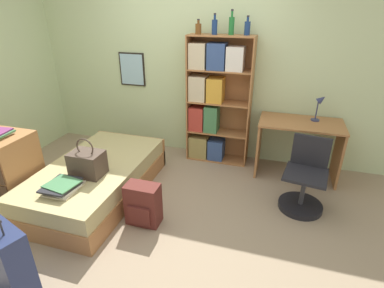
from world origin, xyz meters
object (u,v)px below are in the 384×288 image
(bottle_green, at_px, (198,28))
(backpack, at_px, (143,205))
(bottle_clear, at_px, (232,25))
(bottle_blue, at_px, (247,28))
(desk, at_px, (299,140))
(desk_lamp, at_px, (320,103))
(bookcase, at_px, (212,100))
(suitcase, at_px, (7,262))
(bed, at_px, (97,178))
(bottle_brown, at_px, (215,26))
(book_stack_on_bed, at_px, (63,187))
(dresser, at_px, (4,170))
(handbag, at_px, (87,163))
(desk_chair, at_px, (304,187))

(bottle_green, xyz_separation_m, backpack, (-0.12, -1.64, -1.62))
(bottle_green, distance_m, bottle_clear, 0.42)
(bottle_blue, bearing_deg, desk, -11.85)
(desk_lamp, bearing_deg, bookcase, 179.00)
(suitcase, distance_m, backpack, 1.27)
(bottle_blue, bearing_deg, bed, -138.48)
(bottle_clear, distance_m, desk_lamp, 1.49)
(bottle_brown, bearing_deg, backpack, -101.40)
(bookcase, bearing_deg, backpack, -101.07)
(book_stack_on_bed, bearing_deg, desk_lamp, 36.81)
(bookcase, bearing_deg, desk, -6.37)
(bottle_green, bearing_deg, backpack, -94.33)
(dresser, distance_m, desk, 3.60)
(handbag, xyz_separation_m, bottle_brown, (1.04, 1.54, 1.33))
(bottle_blue, height_order, desk, bottle_blue)
(suitcase, bearing_deg, bottle_clear, 67.52)
(suitcase, bearing_deg, handbag, 94.32)
(handbag, height_order, bottle_brown, bottle_brown)
(handbag, xyz_separation_m, backpack, (0.70, -0.12, -0.32))
(suitcase, relative_size, desk_lamp, 2.29)
(suitcase, distance_m, desk, 3.40)
(bed, distance_m, bottle_blue, 2.63)
(desk_lamp, bearing_deg, bottle_blue, 176.73)
(suitcase, xyz_separation_m, desk, (2.15, 2.63, 0.17))
(backpack, bearing_deg, suitcase, -118.81)
(bottle_green, xyz_separation_m, desk_lamp, (1.61, -0.00, -0.85))
(bed, distance_m, dresser, 1.02)
(desk_chair, relative_size, backpack, 1.78)
(desk_lamp, bearing_deg, book_stack_on_bed, -143.19)
(book_stack_on_bed, xyz_separation_m, bottle_blue, (1.51, 1.93, 1.42))
(handbag, bearing_deg, desk_chair, 16.12)
(desk_chair, bearing_deg, desk_lamp, 82.31)
(bed, bearing_deg, bottle_blue, 41.52)
(bottle_green, bearing_deg, book_stack_on_bed, -115.46)
(bookcase, relative_size, bottle_brown, 7.01)
(bottle_clear, relative_size, backpack, 0.65)
(suitcase, xyz_separation_m, bottle_green, (0.73, 2.75, 1.50))
(dresser, relative_size, bottle_clear, 2.80)
(desk_lamp, height_order, desk_chair, desk_lamp)
(dresser, xyz_separation_m, backpack, (1.67, 0.09, -0.19))
(handbag, height_order, bottle_clear, bottle_clear)
(book_stack_on_bed, bearing_deg, bookcase, 60.03)
(bookcase, bearing_deg, desk_chair, -34.02)
(bed, bearing_deg, desk_chair, 10.42)
(bottle_green, xyz_separation_m, desk, (1.42, -0.11, -1.33))
(suitcase, xyz_separation_m, bottle_clear, (1.15, 2.79, 1.55))
(desk, bearing_deg, desk_lamp, 30.04)
(handbag, relative_size, bookcase, 0.25)
(bottle_green, xyz_separation_m, bottle_clear, (0.42, 0.04, 0.04))
(backpack, bearing_deg, bookcase, 78.93)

